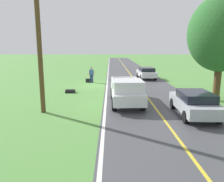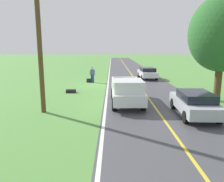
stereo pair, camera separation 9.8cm
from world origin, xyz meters
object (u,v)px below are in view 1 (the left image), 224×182
(utility_pole_roadside, at_px, (40,51))
(pickup_truck_passing, at_px, (127,91))
(suitcase_carried, at_px, (88,81))
(sedan_mid_oncoming, at_px, (194,103))
(hitchhiker_walking, at_px, (92,74))
(sedan_near_oncoming, at_px, (146,73))
(tree_far_side_near, at_px, (222,34))

(utility_pole_roadside, bearing_deg, pickup_truck_passing, -160.74)
(suitcase_carried, height_order, pickup_truck_passing, pickup_truck_passing)
(pickup_truck_passing, relative_size, utility_pole_roadside, 0.74)
(utility_pole_roadside, bearing_deg, sedan_mid_oncoming, 175.66)
(pickup_truck_passing, bearing_deg, sedan_mid_oncoming, 146.13)
(suitcase_carried, distance_m, utility_pole_roadside, 12.07)
(hitchhiker_walking, xyz_separation_m, suitcase_carried, (0.42, 0.05, -0.76))
(suitcase_carried, bearing_deg, sedan_mid_oncoming, 34.66)
(sedan_near_oncoming, bearing_deg, utility_pole_roadside, 59.31)
(hitchhiker_walking, relative_size, tree_far_side_near, 0.23)
(sedan_mid_oncoming, bearing_deg, utility_pole_roadside, -4.34)
(sedan_near_oncoming, bearing_deg, pickup_truck_passing, 74.95)
(pickup_truck_passing, bearing_deg, utility_pole_roadside, 19.26)
(pickup_truck_passing, height_order, tree_far_side_near, tree_far_side_near)
(pickup_truck_passing, relative_size, sedan_near_oncoming, 1.22)
(pickup_truck_passing, height_order, utility_pole_roadside, utility_pole_roadside)
(suitcase_carried, relative_size, pickup_truck_passing, 0.08)
(suitcase_carried, distance_m, sedan_near_oncoming, 7.68)
(sedan_mid_oncoming, bearing_deg, tree_far_side_near, -130.06)
(sedan_near_oncoming, relative_size, utility_pole_roadside, 0.61)
(hitchhiker_walking, height_order, sedan_mid_oncoming, hitchhiker_walking)
(hitchhiker_walking, bearing_deg, tree_far_side_near, 138.63)
(sedan_mid_oncoming, relative_size, sedan_near_oncoming, 1.00)
(sedan_mid_oncoming, bearing_deg, hitchhiker_walking, -60.41)
(hitchhiker_walking, distance_m, sedan_near_oncoming, 7.26)
(suitcase_carried, height_order, sedan_mid_oncoming, sedan_mid_oncoming)
(sedan_mid_oncoming, bearing_deg, sedan_near_oncoming, -88.87)
(hitchhiker_walking, bearing_deg, sedan_near_oncoming, -155.90)
(suitcase_carried, height_order, tree_far_side_near, tree_far_side_near)
(suitcase_carried, height_order, sedan_near_oncoming, sedan_near_oncoming)
(suitcase_carried, xyz_separation_m, utility_pole_roadside, (1.55, 11.46, 3.46))
(hitchhiker_walking, xyz_separation_m, sedan_mid_oncoming, (-6.92, 12.19, -0.23))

